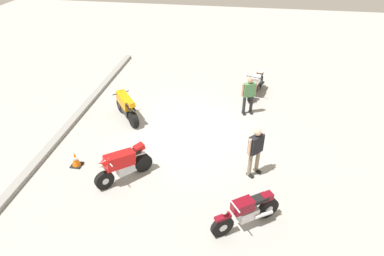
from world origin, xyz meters
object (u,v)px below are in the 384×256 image
Objects in this scene: motorcycle_silver_cruiser at (256,84)px; traffic_cone at (75,159)px; person_in_black_shirt at (256,149)px; motorcycle_orange_sportbike at (126,106)px; person_in_green_shirt at (249,94)px; motorcycle_red_sportbike at (123,164)px; motorcycle_maroon_cruiser at (247,212)px.

motorcycle_silver_cruiser is 3.84× the size of traffic_cone.
person_in_black_shirt reaches higher than motorcycle_silver_cruiser.
motorcycle_silver_cruiser is at bearing -100.89° from motorcycle_orange_sportbike.
person_in_green_shirt reaches higher than motorcycle_silver_cruiser.
traffic_cone is at bearing -27.42° from motorcycle_silver_cruiser.
person_in_black_shirt is 3.28× the size of traffic_cone.
motorcycle_red_sportbike is 6.04m from person_in_green_shirt.
motorcycle_maroon_cruiser is (-4.75, -4.92, -0.07)m from motorcycle_orange_sportbike.
motorcycle_orange_sportbike is 0.99× the size of person_in_green_shirt.
motorcycle_red_sportbike is at bearing 156.31° from motorcycle_orange_sportbike.
traffic_cone is at bearing -74.12° from person_in_green_shirt.
person_in_green_shirt is (-1.76, 0.35, 0.39)m from motorcycle_silver_cruiser.
motorcycle_red_sportbike is at bearing -52.86° from motorcycle_maroon_cruiser.
person_in_black_shirt is (-3.81, -0.26, 0.09)m from person_in_green_shirt.
traffic_cone is (-3.13, 0.73, -0.33)m from motorcycle_orange_sportbike.
person_in_black_shirt is at bearing -129.22° from motorcycle_maroon_cruiser.
motorcycle_orange_sportbike is 0.92× the size of person_in_black_shirt.
motorcycle_red_sportbike is 4.14m from person_in_black_shirt.
motorcycle_red_sportbike is 4.05m from motorcycle_maroon_cruiser.
motorcycle_orange_sportbike is at bearing -13.07° from traffic_cone.
motorcycle_orange_sportbike is 5.00m from person_in_green_shirt.
motorcycle_red_sportbike is 2.94× the size of traffic_cone.
motorcycle_red_sportbike reaches higher than motorcycle_maroon_cruiser.
person_in_green_shirt is (5.98, 0.09, 0.39)m from motorcycle_maroon_cruiser.
person_in_green_shirt is 3.05× the size of traffic_cone.
motorcycle_silver_cruiser is at bearing -43.99° from traffic_cone.
person_in_green_shirt is at bearing -116.58° from motorcycle_orange_sportbike.
motorcycle_silver_cruiser is (6.47, -4.10, -0.07)m from motorcycle_red_sportbike.
person_in_black_shirt is 5.89m from traffic_cone.
motorcycle_silver_cruiser is 5.59m from person_in_black_shirt.
motorcycle_maroon_cruiser is 1.03× the size of person_in_black_shirt.
motorcycle_orange_sportbike is 3.23m from traffic_cone.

